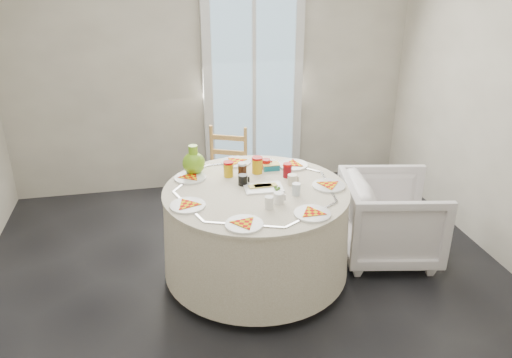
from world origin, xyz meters
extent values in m
plane|color=black|center=(0.00, 0.00, 0.00)|extent=(4.00, 4.00, 0.00)
cube|color=#BCB5A3|center=(0.00, 2.00, 1.30)|extent=(4.00, 0.02, 2.60)
cube|color=silver|center=(0.40, 1.95, 1.05)|extent=(1.00, 0.08, 2.10)
cylinder|color=white|center=(0.07, 0.25, 0.38)|extent=(1.36, 1.36, 0.69)
imported|color=white|center=(1.17, 0.30, 0.39)|extent=(0.80, 0.84, 0.74)
cube|color=#0E6F85|center=(0.26, 0.58, 0.79)|extent=(0.13, 0.09, 0.05)
camera|label=1|loc=(-0.58, -2.88, 2.23)|focal=35.00mm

